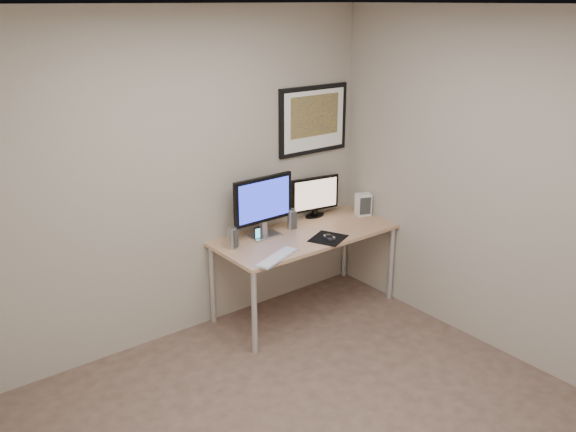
{
  "coord_description": "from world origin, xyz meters",
  "views": [
    {
      "loc": [
        -2.1,
        -2.41,
        2.63
      ],
      "look_at": [
        0.61,
        1.1,
        1.04
      ],
      "focal_mm": 38.0,
      "sensor_mm": 36.0,
      "label": 1
    }
  ],
  "objects_px": {
    "speaker_right": "(292,219)",
    "keyboard": "(277,257)",
    "monitor_large": "(263,204)",
    "speaker_left": "(232,238)",
    "fan_unit": "(363,204)",
    "framed_art": "(313,120)",
    "desk": "(306,240)",
    "monitor_tv": "(315,196)",
    "phone_dock": "(257,234)"
  },
  "relations": [
    {
      "from": "speaker_left",
      "to": "fan_unit",
      "type": "bearing_deg",
      "value": -24.22
    },
    {
      "from": "desk",
      "to": "phone_dock",
      "type": "relative_size",
      "value": 13.21
    },
    {
      "from": "desk",
      "to": "framed_art",
      "type": "bearing_deg",
      "value": 43.46
    },
    {
      "from": "monitor_tv",
      "to": "phone_dock",
      "type": "height_order",
      "value": "monitor_tv"
    },
    {
      "from": "framed_art",
      "to": "monitor_tv",
      "type": "height_order",
      "value": "framed_art"
    },
    {
      "from": "speaker_right",
      "to": "phone_dock",
      "type": "xyz_separation_m",
      "value": [
        -0.39,
        -0.04,
        -0.03
      ]
    },
    {
      "from": "fan_unit",
      "to": "monitor_tv",
      "type": "bearing_deg",
      "value": 168.59
    },
    {
      "from": "speaker_left",
      "to": "fan_unit",
      "type": "distance_m",
      "value": 1.4
    },
    {
      "from": "monitor_large",
      "to": "phone_dock",
      "type": "bearing_deg",
      "value": -154.74
    },
    {
      "from": "monitor_large",
      "to": "speaker_left",
      "type": "relative_size",
      "value": 3.2
    },
    {
      "from": "phone_dock",
      "to": "desk",
      "type": "bearing_deg",
      "value": -12.88
    },
    {
      "from": "framed_art",
      "to": "speaker_left",
      "type": "xyz_separation_m",
      "value": [
        -1.03,
        -0.23,
        -0.8
      ]
    },
    {
      "from": "fan_unit",
      "to": "desk",
      "type": "bearing_deg",
      "value": -155.76
    },
    {
      "from": "keyboard",
      "to": "phone_dock",
      "type": "bearing_deg",
      "value": 55.84
    },
    {
      "from": "speaker_right",
      "to": "monitor_large",
      "type": "bearing_deg",
      "value": -178.04
    },
    {
      "from": "monitor_tv",
      "to": "fan_unit",
      "type": "distance_m",
      "value": 0.46
    },
    {
      "from": "framed_art",
      "to": "phone_dock",
      "type": "bearing_deg",
      "value": -164.29
    },
    {
      "from": "monitor_large",
      "to": "framed_art",
      "type": "bearing_deg",
      "value": 12.72
    },
    {
      "from": "keyboard",
      "to": "monitor_tv",
      "type": "bearing_deg",
      "value": 12.18
    },
    {
      "from": "framed_art",
      "to": "phone_dock",
      "type": "relative_size",
      "value": 6.19
    },
    {
      "from": "monitor_large",
      "to": "speaker_right",
      "type": "xyz_separation_m",
      "value": [
        0.29,
        -0.01,
        -0.2
      ]
    },
    {
      "from": "monitor_tv",
      "to": "speaker_right",
      "type": "distance_m",
      "value": 0.42
    },
    {
      "from": "desk",
      "to": "framed_art",
      "type": "xyz_separation_m",
      "value": [
        0.35,
        0.33,
        0.96
      ]
    },
    {
      "from": "monitor_tv",
      "to": "speaker_left",
      "type": "relative_size",
      "value": 2.66
    },
    {
      "from": "keyboard",
      "to": "fan_unit",
      "type": "xyz_separation_m",
      "value": [
        1.24,
        0.32,
        0.09
      ]
    },
    {
      "from": "desk",
      "to": "monitor_large",
      "type": "xyz_separation_m",
      "value": [
        -0.33,
        0.16,
        0.36
      ]
    },
    {
      "from": "desk",
      "to": "speaker_right",
      "type": "height_order",
      "value": "speaker_right"
    },
    {
      "from": "speaker_left",
      "to": "monitor_large",
      "type": "bearing_deg",
      "value": -11.94
    },
    {
      "from": "speaker_left",
      "to": "fan_unit",
      "type": "relative_size",
      "value": 0.87
    },
    {
      "from": "desk",
      "to": "phone_dock",
      "type": "bearing_deg",
      "value": 164.96
    },
    {
      "from": "keyboard",
      "to": "desk",
      "type": "bearing_deg",
      "value": 7.35
    },
    {
      "from": "framed_art",
      "to": "fan_unit",
      "type": "relative_size",
      "value": 3.65
    },
    {
      "from": "monitor_large",
      "to": "speaker_right",
      "type": "height_order",
      "value": "monitor_large"
    },
    {
      "from": "monitor_large",
      "to": "monitor_tv",
      "type": "distance_m",
      "value": 0.68
    },
    {
      "from": "speaker_right",
      "to": "keyboard",
      "type": "bearing_deg",
      "value": -133.48
    },
    {
      "from": "speaker_left",
      "to": "keyboard",
      "type": "bearing_deg",
      "value": -88.53
    },
    {
      "from": "desk",
      "to": "fan_unit",
      "type": "relative_size",
      "value": 7.79
    },
    {
      "from": "monitor_tv",
      "to": "speaker_left",
      "type": "xyz_separation_m",
      "value": [
        -1.02,
        -0.18,
        -0.11
      ]
    },
    {
      "from": "framed_art",
      "to": "speaker_right",
      "type": "xyz_separation_m",
      "value": [
        -0.39,
        -0.18,
        -0.8
      ]
    },
    {
      "from": "framed_art",
      "to": "monitor_large",
      "type": "bearing_deg",
      "value": -165.99
    },
    {
      "from": "fan_unit",
      "to": "keyboard",
      "type": "bearing_deg",
      "value": -144.55
    },
    {
      "from": "framed_art",
      "to": "fan_unit",
      "type": "height_order",
      "value": "framed_art"
    },
    {
      "from": "framed_art",
      "to": "fan_unit",
      "type": "distance_m",
      "value": 0.92
    },
    {
      "from": "speaker_right",
      "to": "keyboard",
      "type": "relative_size",
      "value": 0.4
    },
    {
      "from": "framed_art",
      "to": "speaker_left",
      "type": "relative_size",
      "value": 4.17
    },
    {
      "from": "monitor_large",
      "to": "speaker_right",
      "type": "relative_size",
      "value": 3.11
    },
    {
      "from": "framed_art",
      "to": "keyboard",
      "type": "xyz_separation_m",
      "value": [
        -0.87,
        -0.61,
        -0.88
      ]
    },
    {
      "from": "fan_unit",
      "to": "framed_art",
      "type": "bearing_deg",
      "value": 163.08
    },
    {
      "from": "speaker_left",
      "to": "keyboard",
      "type": "relative_size",
      "value": 0.39
    },
    {
      "from": "monitor_tv",
      "to": "keyboard",
      "type": "xyz_separation_m",
      "value": [
        -0.86,
        -0.56,
        -0.19
      ]
    }
  ]
}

